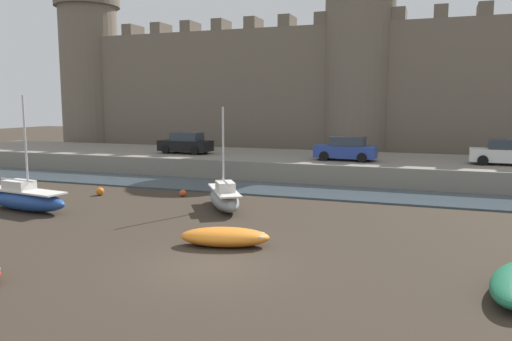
% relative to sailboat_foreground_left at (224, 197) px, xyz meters
% --- Properties ---
extents(ground_plane, '(160.00, 160.00, 0.00)m').
position_rel_sailboat_foreground_left_xyz_m(ground_plane, '(3.05, -8.34, -0.58)').
color(ground_plane, '#382D23').
extents(water_channel, '(80.00, 4.50, 0.10)m').
position_rel_sailboat_foreground_left_xyz_m(water_channel, '(3.05, 6.13, -0.53)').
color(water_channel, '#3D4C56').
rests_on(water_channel, ground).
extents(quay_road, '(69.18, 10.00, 1.37)m').
position_rel_sailboat_foreground_left_xyz_m(quay_road, '(3.05, 13.38, 0.10)').
color(quay_road, gray).
rests_on(quay_road, ground).
extents(castle, '(63.91, 6.74, 19.29)m').
position_rel_sailboat_foreground_left_xyz_m(castle, '(3.05, 22.68, 6.58)').
color(castle, '#706354').
rests_on(castle, ground).
extents(sailboat_foreground_left, '(3.55, 4.54, 5.05)m').
position_rel_sailboat_foreground_left_xyz_m(sailboat_foreground_left, '(0.00, 0.00, 0.00)').
color(sailboat_foreground_left, gray).
rests_on(sailboat_foreground_left, ground).
extents(sailboat_near_channel_right, '(5.47, 2.10, 5.60)m').
position_rel_sailboat_foreground_left_xyz_m(sailboat_near_channel_right, '(-9.06, -3.62, 0.02)').
color(sailboat_near_channel_right, '#234793').
rests_on(sailboat_near_channel_right, ground).
extents(rowboat_midflat_right, '(3.52, 2.11, 0.69)m').
position_rel_sailboat_foreground_left_xyz_m(rowboat_midflat_right, '(2.63, -5.97, -0.22)').
color(rowboat_midflat_right, orange).
rests_on(rowboat_midflat_right, ground).
extents(mooring_buoy_near_channel, '(0.46, 0.46, 0.46)m').
position_rel_sailboat_foreground_left_xyz_m(mooring_buoy_near_channel, '(-8.18, 1.01, -0.35)').
color(mooring_buoy_near_channel, orange).
rests_on(mooring_buoy_near_channel, ground).
extents(mooring_buoy_near_shore, '(0.38, 0.38, 0.38)m').
position_rel_sailboat_foreground_left_xyz_m(mooring_buoy_near_shore, '(-3.57, 2.33, -0.39)').
color(mooring_buoy_near_shore, '#E04C1E').
rests_on(mooring_buoy_near_shore, ground).
extents(car_quay_centre_west, '(4.16, 1.99, 1.62)m').
position_rel_sailboat_foreground_left_xyz_m(car_quay_centre_west, '(13.88, 12.36, 1.56)').
color(car_quay_centre_west, silver).
rests_on(car_quay_centre_west, quay_road).
extents(car_quay_east, '(4.16, 1.99, 1.62)m').
position_rel_sailboat_foreground_left_xyz_m(car_quay_east, '(4.01, 11.48, 1.56)').
color(car_quay_east, '#263F99').
rests_on(car_quay_east, quay_road).
extents(car_quay_centre_east, '(4.16, 1.99, 1.62)m').
position_rel_sailboat_foreground_left_xyz_m(car_quay_centre_east, '(-8.50, 12.04, 1.56)').
color(car_quay_centre_east, black).
rests_on(car_quay_centre_east, quay_road).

